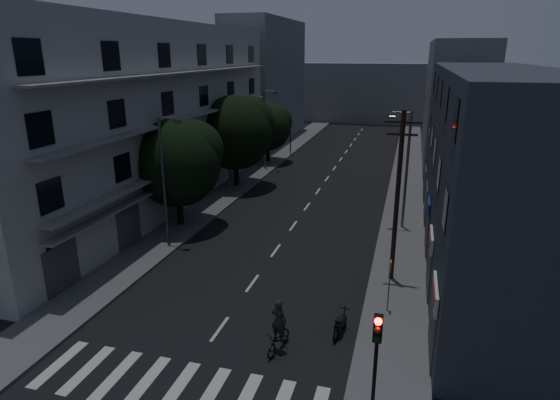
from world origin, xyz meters
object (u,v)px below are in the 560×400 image
Objects in this scene: bus_stop_sign at (390,277)px; cyclist at (279,334)px; motorcycle at (340,325)px; utility_pole at (397,194)px; traffic_signal_near at (376,349)px.

cyclist is (-4.15, -4.19, -1.10)m from bus_stop_sign.
utility_pole is at bearing 81.49° from motorcycle.
utility_pole reaches higher than motorcycle.
utility_pole is 3.84× the size of cyclist.
bus_stop_sign is at bearing 57.18° from cyclist.
cyclist is at bearing -134.74° from bus_stop_sign.
traffic_signal_near is at bearing -90.68° from bus_stop_sign.
bus_stop_sign is 3.36m from motorcycle.
cyclist is at bearing -118.56° from utility_pole.
motorcycle is at bearing 109.31° from traffic_signal_near.
motorcycle is (-1.89, -2.37, -1.45)m from bus_stop_sign.
traffic_signal_near is 0.46× the size of utility_pole.
utility_pole reaches higher than cyclist.
traffic_signal_near is 1.75× the size of cyclist.
traffic_signal_near is 1.62× the size of bus_stop_sign.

